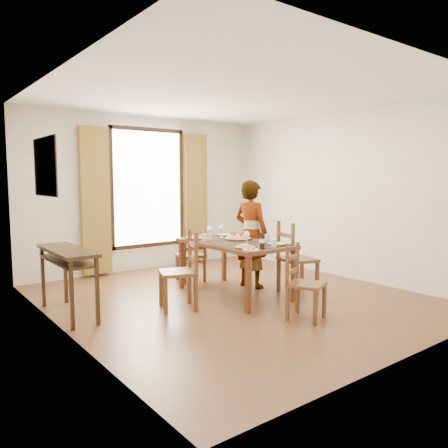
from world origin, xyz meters
TOP-DOWN VIEW (x-y plane):
  - ground at (0.00, 0.00)m, footprint 5.00×5.00m
  - room_shell at (-0.00, 0.13)m, footprint 4.60×5.10m
  - console_table at (-2.03, 0.60)m, footprint 0.38×1.20m
  - dining_table at (0.11, 0.13)m, footprint 0.91×1.63m
  - chair_west at (-0.83, 0.03)m, footprint 0.55×0.55m
  - chair_north at (0.06, 1.15)m, footprint 0.45×0.45m
  - chair_south at (0.09, -1.17)m, footprint 0.50×0.50m
  - chair_east at (0.82, -0.35)m, footprint 0.55×0.55m
  - man at (0.59, 0.33)m, footprint 0.72×0.60m
  - plate_sw at (-0.16, -0.41)m, footprint 0.27×0.27m
  - plate_se at (0.35, -0.45)m, footprint 0.27×0.27m
  - plate_nw at (-0.19, 0.66)m, footprint 0.27×0.27m
  - plate_ne at (0.37, 0.68)m, footprint 0.27×0.27m
  - pasta_platter at (0.25, 0.23)m, footprint 0.40×0.40m
  - caprese_plate at (-0.22, -0.60)m, footprint 0.20×0.20m
  - wine_glass_a at (0.03, -0.23)m, footprint 0.08×0.08m
  - wine_glass_b at (0.19, 0.53)m, footprint 0.08×0.08m
  - wine_glass_c at (-0.01, 0.55)m, footprint 0.08×0.08m
  - tumbler_a at (0.44, -0.17)m, footprint 0.07×0.07m
  - tumbler_b at (-0.19, 0.42)m, footprint 0.07×0.07m
  - tumbler_c at (0.18, -0.58)m, footprint 0.07×0.07m
  - wine_bottle at (-0.02, -0.58)m, footprint 0.07×0.07m

SIDE VIEW (x-z plane):
  - ground at x=0.00m, z-range 0.00..0.00m
  - chair_south at x=0.09m, z-range -0.03..0.83m
  - chair_north at x=0.06m, z-range -0.03..0.84m
  - chair_west at x=-0.83m, z-range -0.03..0.94m
  - chair_east at x=0.82m, z-range -0.04..0.99m
  - console_table at x=-2.03m, z-range 0.28..1.08m
  - dining_table at x=0.11m, z-range 0.31..1.06m
  - caprese_plate at x=-0.22m, z-range 0.76..0.80m
  - plate_sw at x=-0.16m, z-range 0.76..0.81m
  - plate_se at x=0.35m, z-range 0.76..0.81m
  - plate_nw at x=-0.19m, z-range 0.76..0.81m
  - plate_ne at x=0.37m, z-range 0.76..0.81m
  - man at x=0.59m, z-range 0.00..1.59m
  - pasta_platter at x=0.25m, z-range 0.76..0.86m
  - tumbler_a at x=0.44m, z-range 0.76..0.86m
  - tumbler_b at x=-0.19m, z-range 0.76..0.86m
  - tumbler_c at x=0.18m, z-range 0.76..0.86m
  - wine_glass_a at x=0.03m, z-range 0.76..0.94m
  - wine_glass_b at x=0.19m, z-range 0.76..0.94m
  - wine_glass_c at x=-0.01m, z-range 0.76..0.94m
  - wine_bottle at x=-0.02m, z-range 0.76..1.00m
  - room_shell at x=0.00m, z-range 0.17..2.91m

